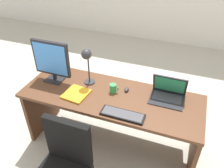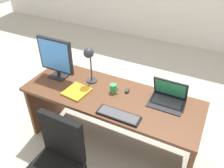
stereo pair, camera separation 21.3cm
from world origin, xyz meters
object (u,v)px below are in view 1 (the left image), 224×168
monitor (51,60)px  coffee_mug (113,88)px  desk_lamp (87,59)px  book (76,94)px  mouse (127,90)px  laptop (168,91)px  keyboard (123,114)px  desk (113,108)px

monitor → coffee_mug: size_ratio=4.92×
desk_lamp → book: size_ratio=1.53×
mouse → coffee_mug: coffee_mug is taller
laptop → keyboard: 0.56m
mouse → desk_lamp: bearing=-177.6°
keyboard → book: keyboard is taller
laptop → book: size_ratio=1.23×
monitor → keyboard: bearing=-17.5°
keyboard → mouse: bearing=101.7°
desk → keyboard: bearing=-55.0°
laptop → desk_lamp: desk_lamp is taller
coffee_mug → mouse: bearing=27.3°
monitor → desk_lamp: size_ratio=1.12×
book → desk: bearing=26.5°
laptop → mouse: bearing=-173.2°
desk → coffee_mug: coffee_mug is taller
desk_lamp → laptop: bearing=4.6°
desk → keyboard: (0.21, -0.30, 0.23)m
keyboard → mouse: 0.39m
keyboard → desk_lamp: size_ratio=0.98×
monitor → book: bearing=-23.8°
laptop → keyboard: laptop is taller
monitor → laptop: monitor is taller
monitor → desk_lamp: 0.41m
monitor → desk_lamp: monitor is taller
laptop → book: (-0.90, -0.30, -0.07)m
desk_lamp → book: bearing=-98.8°
desk → laptop: bearing=13.0°
keyboard → desk: bearing=125.0°
desk_lamp → coffee_mug: 0.41m
desk → mouse: bearing=30.3°
coffee_mug → laptop: bearing=12.0°
keyboard → mouse: mouse is taller
mouse → desk: bearing=-149.7°
mouse → coffee_mug: size_ratio=0.79×
keyboard → mouse: (-0.08, 0.38, 0.01)m
monitor → mouse: bearing=6.2°
desk_lamp → mouse: bearing=2.4°
keyboard → desk_lamp: (-0.52, 0.36, 0.30)m
keyboard → book: bearing=166.7°
mouse → coffee_mug: 0.15m
monitor → keyboard: (0.92, -0.29, -0.25)m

